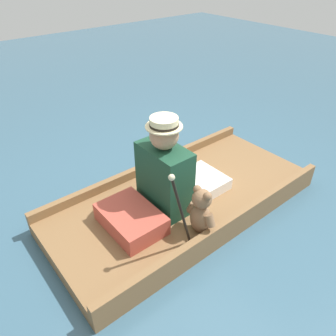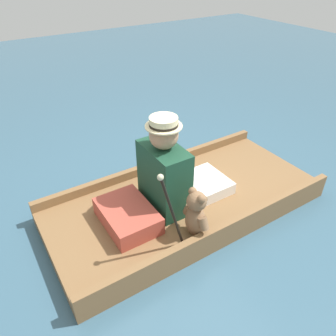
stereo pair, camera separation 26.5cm
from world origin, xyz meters
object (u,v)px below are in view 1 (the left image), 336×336
wine_glass (175,160)px  seated_person (172,173)px  teddy_bear (201,212)px  walking_cane (180,206)px

wine_glass → seated_person: bearing=-43.3°
seated_person → teddy_bear: bearing=-9.9°
wine_glass → walking_cane: (0.88, -0.71, 0.36)m
seated_person → walking_cane: size_ratio=1.16×
teddy_bear → walking_cane: 0.36m
walking_cane → teddy_bear: bearing=99.8°
teddy_bear → walking_cane: size_ratio=0.58×
seated_person → wine_glass: 0.62m
walking_cane → wine_glass: bearing=141.1°
teddy_bear → wine_glass: (-0.84, 0.45, -0.12)m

